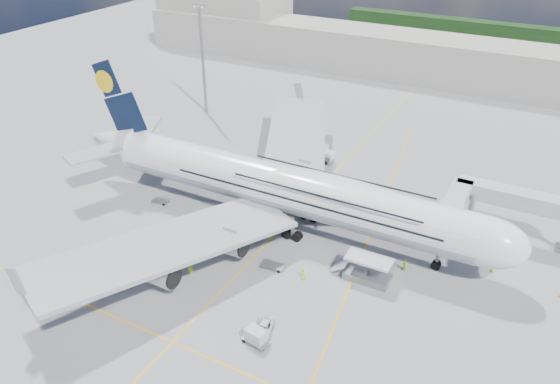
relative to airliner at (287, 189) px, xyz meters
The scene contains 31 objects.
ground 12.13m from the airliner, 91.49° to the right, with size 300.00×300.00×0.00m, color gray.
taxi_line_main 12.13m from the airliner, 91.49° to the right, with size 0.25×220.00×0.01m, color #EEAE0C.
taxi_line_cross 30.78m from the airliner, 90.50° to the right, with size 120.00×0.25×0.01m, color #EEAE0C.
taxi_line_diag 15.36m from the airliner, ahead, with size 0.25×100.00×0.01m, color #EEAE0C.
airliner is the anchor object (origin of this frame).
jet_bridge 31.50m from the airliner, 20.31° to the left, with size 18.80×12.10×8.50m.
cargo_loader 18.87m from the airliner, 23.23° to the right, with size 8.53×3.20×3.67m.
light_mast 53.72m from the airliner, 139.00° to the left, with size 3.00×0.70×25.50m.
terminal 85.00m from the airliner, 90.18° to the left, with size 180.00×16.00×12.00m, color #B2AD9E.
hangar 114.20m from the airliner, 127.98° to the left, with size 40.00×22.00×18.00m, color #B2AD9E.
dolly_row_a 27.26m from the airliner, 137.94° to the right, with size 3.15×1.91×0.44m.
dolly_row_b 28.35m from the airliner, 134.19° to the right, with size 3.27×2.26×0.44m.
dolly_row_c 24.03m from the airliner, 128.30° to the right, with size 3.39×2.38×1.95m.
dolly_back 24.14m from the airliner, 169.56° to the right, with size 3.19×2.14×0.43m.
dolly_nose_far 27.38m from the airliner, 70.49° to the right, with size 3.61×2.33×2.13m.
dolly_nose_near 13.31m from the airliner, 72.46° to the right, with size 3.63×2.21×0.51m.
baggage_tug 16.91m from the airliner, 148.99° to the right, with size 3.17×1.58×1.95m.
catering_truck_inner 25.03m from the airliner, 102.01° to the left, with size 6.06×2.51×3.58m.
catering_truck_outer 43.96m from the airliner, 113.99° to the left, with size 6.94×3.19×4.02m.
service_van 25.53m from the airliner, 69.10° to the right, with size 2.00×4.33×1.20m, color white.
crew_nose 32.78m from the airliner, ahead, with size 0.60×0.40×1.65m, color #98E217.
crew_loader 21.81m from the airliner, ahead, with size 0.89×0.69×1.83m, color #9AF419.
crew_wing 23.59m from the airliner, 114.39° to the right, with size 1.18×0.49×2.02m, color #DDFC1A.
crew_van 15.41m from the airliner, 52.71° to the right, with size 0.88×0.57×1.80m, color #D4FF1A.
crew_tug 20.20m from the airliner, 107.84° to the right, with size 1.09×0.63×1.69m, color #D2F419.
cone_nose 41.84m from the airliner, ahead, with size 0.42×0.42×0.54m.
cone_wing_left_inner 23.14m from the airliner, 118.37° to the left, with size 0.43×0.43×0.55m.
cone_wing_left_outer 27.33m from the airliner, 109.51° to the left, with size 0.46×0.46×0.58m.
cone_wing_right_inner 11.48m from the airliner, 113.57° to the right, with size 0.47×0.47×0.60m.
cone_wing_right_outer 35.78m from the airliner, 117.96° to the right, with size 0.46×0.46×0.59m.
cone_tail 42.75m from the airliner, behind, with size 0.40×0.40×0.51m.
Camera 1 is at (34.87, -57.00, 49.76)m, focal length 35.00 mm.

